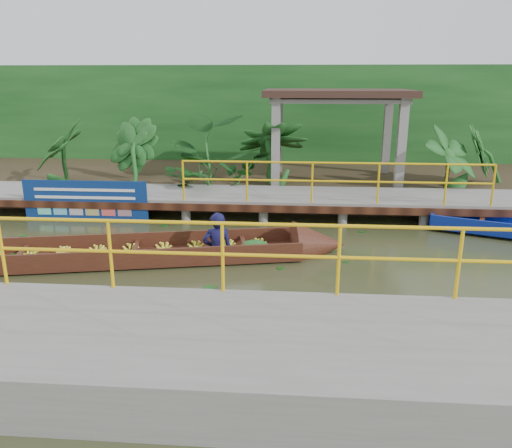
{
  "coord_description": "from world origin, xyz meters",
  "views": [
    {
      "loc": [
        1.77,
        -9.5,
        3.56
      ],
      "look_at": [
        0.99,
        0.5,
        0.6
      ],
      "focal_mm": 35.0,
      "sensor_mm": 36.0,
      "label": 1
    }
  ],
  "objects": [
    {
      "name": "land_strip",
      "position": [
        0.0,
        7.5,
        0.23
      ],
      "size": [
        30.0,
        8.0,
        0.45
      ],
      "primitive_type": "cube",
      "color": "#2F2817",
      "rests_on": "ground"
    },
    {
      "name": "far_dock",
      "position": [
        0.02,
        3.43,
        0.48
      ],
      "size": [
        16.0,
        2.06,
        1.66
      ],
      "color": "slate",
      "rests_on": "ground"
    },
    {
      "name": "ground",
      "position": [
        0.0,
        0.0,
        0.0
      ],
      "size": [
        80.0,
        80.0,
        0.0
      ],
      "primitive_type": "plane",
      "color": "#2F3319",
      "rests_on": "ground"
    },
    {
      "name": "foliage_backdrop",
      "position": [
        0.0,
        10.0,
        2.0
      ],
      "size": [
        30.0,
        0.8,
        4.0
      ],
      "primitive_type": "cube",
      "color": "#164617",
      "rests_on": "ground"
    },
    {
      "name": "tropical_plants",
      "position": [
        0.91,
        5.3,
        1.19
      ],
      "size": [
        14.18,
        1.18,
        1.47
      ],
      "color": "#164617",
      "rests_on": "ground"
    },
    {
      "name": "pavilion",
      "position": [
        3.0,
        6.3,
        2.82
      ],
      "size": [
        4.4,
        3.0,
        3.0
      ],
      "color": "slate",
      "rests_on": "ground"
    },
    {
      "name": "blue_banner",
      "position": [
        -3.55,
        2.48,
        0.56
      ],
      "size": [
        3.24,
        0.04,
        1.01
      ],
      "color": "navy",
      "rests_on": "ground"
    },
    {
      "name": "vendor_boat",
      "position": [
        -2.19,
        -0.42,
        0.22
      ],
      "size": [
        10.92,
        3.31,
        2.17
      ],
      "rotation": [
        0.0,
        0.0,
        0.21
      ],
      "color": "#33150E",
      "rests_on": "ground"
    },
    {
      "name": "near_dock",
      "position": [
        1.0,
        -4.2,
        0.3
      ],
      "size": [
        18.0,
        2.4,
        1.73
      ],
      "color": "slate",
      "rests_on": "ground"
    }
  ]
}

